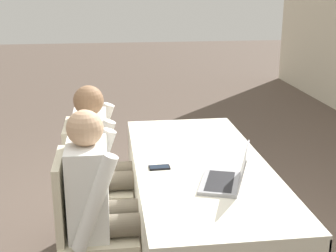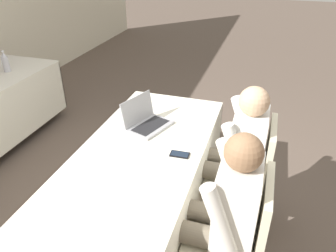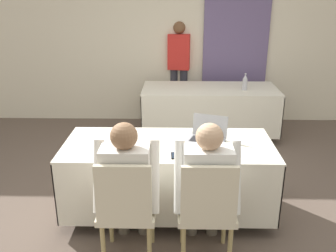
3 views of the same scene
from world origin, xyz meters
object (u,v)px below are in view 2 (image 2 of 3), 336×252
at_px(chair_near_left, 237,234).
at_px(person_checkered_shirt, 221,210).
at_px(chair_near_right, 248,172).
at_px(laptop, 147,121).
at_px(water_bottle, 5,62).
at_px(person_white_shirt, 236,151).
at_px(cell_phone, 180,154).

xyz_separation_m(chair_near_left, person_checkered_shirt, (0.00, 0.10, 0.16)).
height_order(chair_near_right, person_checkered_shirt, person_checkered_shirt).
relative_size(laptop, water_bottle, 1.72).
bearing_deg(chair_near_right, water_bottle, -105.14).
bearing_deg(person_white_shirt, chair_near_right, 90.00).
relative_size(laptop, person_white_shirt, 0.34).
distance_m(chair_near_left, person_checkered_shirt, 0.19).
height_order(water_bottle, person_checkered_shirt, person_checkered_shirt).
relative_size(water_bottle, chair_near_right, 0.25).
relative_size(chair_near_left, person_checkered_shirt, 0.78).
relative_size(laptop, chair_near_right, 0.44).
distance_m(cell_phone, person_white_shirt, 0.43).
height_order(cell_phone, person_checkered_shirt, person_checkered_shirt).
bearing_deg(cell_phone, person_white_shirt, -57.62).
bearing_deg(person_checkered_shirt, laptop, -133.70).
height_order(water_bottle, chair_near_right, water_bottle).
distance_m(laptop, water_bottle, 2.00).
relative_size(cell_phone, water_bottle, 0.57).
bearing_deg(person_checkered_shirt, person_white_shirt, -180.00).
distance_m(water_bottle, person_white_shirt, 2.69).
relative_size(laptop, person_checkered_shirt, 0.34).
bearing_deg(chair_near_left, laptop, -129.75).
bearing_deg(person_white_shirt, chair_near_left, 9.67).
relative_size(water_bottle, person_white_shirt, 0.20).
xyz_separation_m(chair_near_left, chair_near_right, (0.61, 0.00, 0.00)).
distance_m(chair_near_right, person_white_shirt, 0.19).
bearing_deg(person_checkered_shirt, chair_near_right, 170.33).
distance_m(cell_phone, chair_near_right, 0.56).
xyz_separation_m(water_bottle, person_white_shirt, (-0.73, -2.58, -0.16)).
bearing_deg(laptop, cell_phone, -111.31).
bearing_deg(person_white_shirt, laptop, -94.65).
xyz_separation_m(cell_phone, person_white_shirt, (0.24, -0.35, -0.06)).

